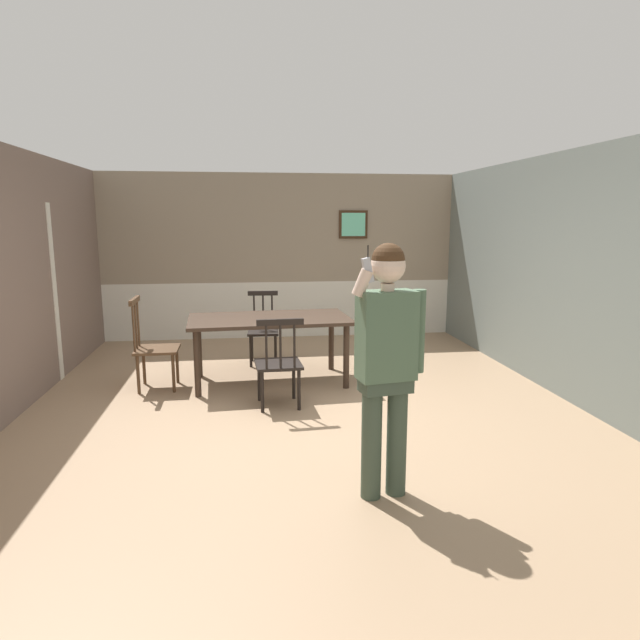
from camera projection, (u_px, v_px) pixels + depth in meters
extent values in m
plane|color=#9E7F60|center=(305.00, 411.00, 5.55)|extent=(8.10, 8.10, 0.00)
cube|color=gray|center=(280.00, 228.00, 8.82)|extent=(5.74, 0.12, 1.72)
cube|color=silver|center=(281.00, 309.00, 9.07)|extent=(5.74, 0.14, 0.91)
cube|color=silver|center=(281.00, 282.00, 8.96)|extent=(5.74, 0.05, 0.06)
cube|color=#382314|center=(353.00, 224.00, 8.89)|extent=(0.47, 0.03, 0.45)
cube|color=#72DEB9|center=(353.00, 224.00, 8.88)|extent=(0.39, 0.01, 0.37)
cube|color=silver|center=(53.00, 293.00, 6.50)|extent=(0.06, 0.12, 2.10)
cube|color=slate|center=(580.00, 278.00, 5.69)|extent=(0.12, 7.36, 2.63)
cube|color=#38281E|center=(269.00, 319.00, 6.43)|extent=(1.92, 1.13, 0.04)
cylinder|color=#38281E|center=(197.00, 364.00, 5.95)|extent=(0.07, 0.07, 0.74)
cylinder|color=#38281E|center=(346.00, 357.00, 6.26)|extent=(0.07, 0.07, 0.74)
cylinder|color=#38281E|center=(199.00, 347.00, 6.74)|extent=(0.07, 0.07, 0.74)
cylinder|color=#38281E|center=(331.00, 341.00, 7.05)|extent=(0.07, 0.07, 0.74)
cube|color=black|center=(278.00, 364.00, 5.66)|extent=(0.49, 0.49, 0.03)
cube|color=black|center=(280.00, 322.00, 5.37)|extent=(0.47, 0.07, 0.06)
cylinder|color=black|center=(266.00, 344.00, 5.38)|extent=(0.02, 0.02, 0.50)
cylinder|color=black|center=(280.00, 344.00, 5.41)|extent=(0.02, 0.02, 0.50)
cylinder|color=black|center=(294.00, 343.00, 5.43)|extent=(0.02, 0.02, 0.50)
cylinder|color=black|center=(259.00, 381.00, 5.85)|extent=(0.04, 0.04, 0.43)
cylinder|color=black|center=(294.00, 379.00, 5.92)|extent=(0.04, 0.04, 0.43)
cylinder|color=black|center=(262.00, 392.00, 5.49)|extent=(0.04, 0.04, 0.43)
cylinder|color=black|center=(299.00, 390.00, 5.56)|extent=(0.04, 0.04, 0.43)
cube|color=#513823|center=(157.00, 349.00, 6.25)|extent=(0.48, 0.48, 0.03)
cube|color=#513823|center=(134.00, 301.00, 6.11)|extent=(0.05, 0.48, 0.06)
cylinder|color=#513823|center=(138.00, 321.00, 6.30)|extent=(0.02, 0.02, 0.58)
cylinder|color=#513823|center=(136.00, 324.00, 6.16)|extent=(0.02, 0.02, 0.58)
cylinder|color=#513823|center=(133.00, 326.00, 6.02)|extent=(0.02, 0.02, 0.58)
cylinder|color=#513823|center=(177.00, 365.00, 6.50)|extent=(0.04, 0.04, 0.44)
cylinder|color=#513823|center=(173.00, 373.00, 6.13)|extent=(0.04, 0.04, 0.44)
cylinder|color=#513823|center=(144.00, 366.00, 6.45)|extent=(0.04, 0.04, 0.44)
cylinder|color=#513823|center=(138.00, 375.00, 6.08)|extent=(0.04, 0.04, 0.44)
cube|color=black|center=(263.00, 332.00, 7.32)|extent=(0.42, 0.42, 0.03)
cube|color=black|center=(263.00, 293.00, 7.41)|extent=(0.40, 0.06, 0.06)
cylinder|color=black|center=(272.00, 310.00, 7.46)|extent=(0.02, 0.02, 0.51)
cylinder|color=black|center=(263.00, 310.00, 7.45)|extent=(0.02, 0.02, 0.51)
cylinder|color=black|center=(254.00, 310.00, 7.44)|extent=(0.02, 0.02, 0.51)
cylinder|color=black|center=(276.00, 351.00, 7.21)|extent=(0.04, 0.04, 0.41)
cylinder|color=black|center=(251.00, 352.00, 7.19)|extent=(0.04, 0.04, 0.41)
cylinder|color=black|center=(276.00, 346.00, 7.53)|extent=(0.04, 0.04, 0.41)
cylinder|color=black|center=(252.00, 346.00, 7.51)|extent=(0.04, 0.04, 0.41)
cylinder|color=#3A493A|center=(397.00, 436.00, 3.83)|extent=(0.14, 0.14, 0.85)
cylinder|color=#3A493A|center=(372.00, 439.00, 3.77)|extent=(0.14, 0.14, 0.85)
cube|color=#3A493A|center=(385.00, 383.00, 3.73)|extent=(0.37, 0.24, 0.12)
cube|color=#4C664C|center=(387.00, 335.00, 3.67)|extent=(0.41, 0.27, 0.60)
cylinder|color=#4C664C|center=(418.00, 331.00, 3.73)|extent=(0.09, 0.09, 0.57)
cylinder|color=beige|center=(362.00, 283.00, 3.54)|extent=(0.16, 0.12, 0.19)
cylinder|color=beige|center=(388.00, 287.00, 3.61)|extent=(0.09, 0.09, 0.05)
sphere|color=beige|center=(388.00, 266.00, 3.58)|extent=(0.23, 0.23, 0.23)
sphere|color=#472D19|center=(388.00, 260.00, 3.58)|extent=(0.22, 0.22, 0.22)
cube|color=#B7B7BC|center=(368.00, 270.00, 3.52)|extent=(0.09, 0.05, 0.17)
cylinder|color=black|center=(368.00, 251.00, 3.49)|extent=(0.01, 0.01, 0.08)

